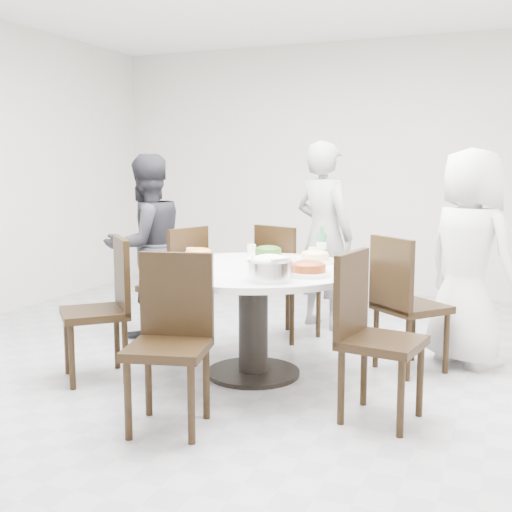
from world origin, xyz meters
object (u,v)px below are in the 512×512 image
at_px(diner_right, 469,258).
at_px(beverage_bottle, 321,243).
at_px(chair_nw, 172,285).
at_px(diner_left, 146,246).
at_px(dining_table, 253,322).
at_px(soup_bowl, 188,268).
at_px(chair_se, 382,338).
at_px(diner_middle, 324,235).
at_px(chair_ne, 412,304).
at_px(chair_s, 168,344).
at_px(rice_bowl, 270,271).
at_px(chair_sw, 94,310).
at_px(chair_n, 290,282).

distance_m(diner_right, beverage_bottle, 1.06).
height_order(chair_nw, diner_left, diner_left).
xyz_separation_m(dining_table, soup_bowl, (-0.27, -0.42, 0.42)).
height_order(chair_se, diner_left, diner_left).
distance_m(diner_middle, diner_left, 1.55).
bearing_deg(chair_ne, chair_s, 95.54).
xyz_separation_m(diner_right, beverage_bottle, (-1.00, -0.31, 0.10)).
bearing_deg(chair_s, rice_bowl, 45.38).
bearing_deg(chair_sw, chair_nw, 134.58).
distance_m(chair_s, soup_bowl, 0.71).
xyz_separation_m(chair_n, chair_se, (1.05, -1.49, 0.00)).
distance_m(chair_ne, rice_bowl, 1.22).
height_order(chair_sw, chair_se, same).
distance_m(chair_nw, soup_bowl, 1.18).
xyz_separation_m(chair_nw, rice_bowl, (1.20, -0.94, 0.33)).
xyz_separation_m(chair_s, diner_right, (1.42, 1.83, 0.30)).
bearing_deg(chair_sw, beverage_bottle, 83.97).
relative_size(chair_ne, chair_n, 1.00).
distance_m(chair_s, diner_middle, 2.53).
height_order(chair_n, beverage_bottle, beverage_bottle).
distance_m(diner_middle, soup_bowl, 1.93).
bearing_deg(chair_ne, diner_left, 36.94).
bearing_deg(chair_sw, chair_ne, 73.50).
bearing_deg(dining_table, chair_n, 94.79).
bearing_deg(chair_ne, dining_table, 67.63).
xyz_separation_m(chair_s, beverage_bottle, (0.41, 1.53, 0.40)).
height_order(dining_table, diner_left, diner_left).
bearing_deg(chair_se, beverage_bottle, 42.38).
relative_size(chair_s, rice_bowl, 3.49).
xyz_separation_m(chair_se, diner_right, (0.37, 1.28, 0.30)).
distance_m(chair_s, beverage_bottle, 1.63).
bearing_deg(chair_se, diner_left, 72.26).
bearing_deg(dining_table, chair_nw, 150.62).
relative_size(chair_s, diner_middle, 0.58).
bearing_deg(chair_n, rice_bowl, 125.96).
height_order(chair_ne, beverage_bottle, beverage_bottle).
bearing_deg(diner_middle, soup_bowl, 104.45).
xyz_separation_m(chair_nw, chair_sw, (-0.04, -0.98, 0.00)).
distance_m(chair_nw, beverage_bottle, 1.31).
distance_m(diner_right, rice_bowl, 1.63).
height_order(dining_table, beverage_bottle, beverage_bottle).
relative_size(diner_right, soup_bowl, 5.71).
bearing_deg(diner_right, diner_middle, 8.74).
height_order(diner_middle, beverage_bottle, diner_middle).
height_order(dining_table, chair_nw, chair_nw).
distance_m(chair_n, diner_middle, 0.60).
height_order(chair_sw, beverage_bottle, beverage_bottle).
height_order(chair_ne, chair_s, same).
bearing_deg(diner_left, chair_ne, 113.55).
relative_size(chair_n, diner_left, 0.62).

